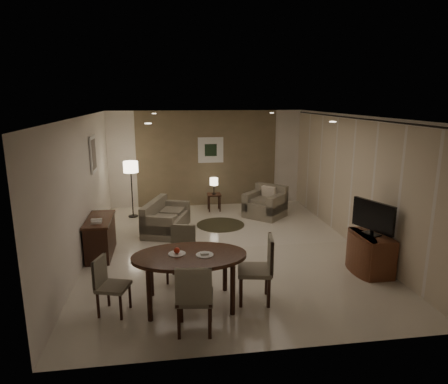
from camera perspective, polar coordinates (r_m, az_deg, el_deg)
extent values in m
cube|color=beige|center=(8.37, 0.20, -7.99)|extent=(5.50, 7.00, 0.00)
cube|color=white|center=(7.80, 0.22, 10.80)|extent=(5.50, 7.00, 0.00)
cube|color=#7F6C4F|center=(11.40, -2.43, 4.79)|extent=(5.50, 0.00, 2.70)
cube|color=white|center=(8.05, -19.53, 0.40)|extent=(0.00, 7.00, 2.70)
cube|color=white|center=(8.81, 18.19, 1.57)|extent=(0.00, 7.00, 2.70)
cube|color=#7F6C4F|center=(11.38, -2.42, 4.77)|extent=(3.96, 0.03, 2.70)
cylinder|color=black|center=(8.62, 18.39, 9.98)|extent=(0.03, 6.80, 0.03)
cube|color=silver|center=(11.33, -1.91, 6.02)|extent=(0.72, 0.03, 0.72)
cube|color=black|center=(11.32, -1.90, 6.01)|extent=(0.34, 0.01, 0.34)
cube|color=silver|center=(9.12, -18.19, 5.15)|extent=(0.03, 0.60, 0.80)
cube|color=gray|center=(9.12, -18.10, 5.15)|extent=(0.01, 0.46, 0.64)
cylinder|color=white|center=(5.93, -10.79, 9.60)|extent=(0.10, 0.10, 0.01)
cylinder|color=white|center=(6.45, 15.28, 9.66)|extent=(0.10, 0.10, 0.01)
cylinder|color=white|center=(9.52, -9.97, 10.98)|extent=(0.10, 0.10, 0.01)
cylinder|color=white|center=(9.86, 6.84, 11.16)|extent=(0.10, 0.10, 0.01)
cylinder|color=white|center=(5.99, -6.74, -8.76)|extent=(0.26, 0.26, 0.02)
cylinder|color=white|center=(5.92, -2.78, -8.96)|extent=(0.26, 0.26, 0.02)
sphere|color=red|center=(5.97, -6.75, -8.29)|extent=(0.09, 0.09, 0.09)
cube|color=white|center=(5.91, -2.79, -8.75)|extent=(0.12, 0.08, 0.03)
cylinder|color=#3A3620|center=(9.82, -0.50, -4.68)|extent=(1.17, 1.17, 0.01)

